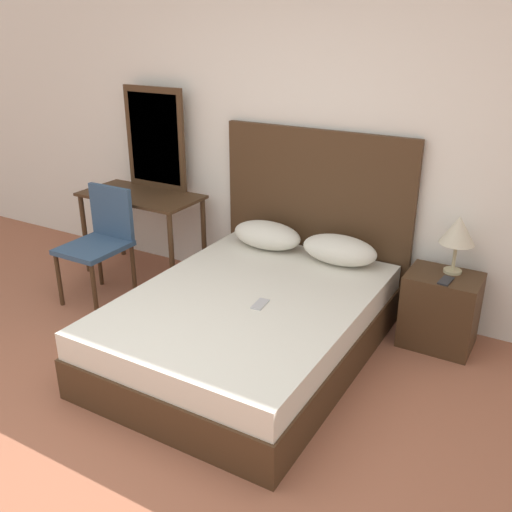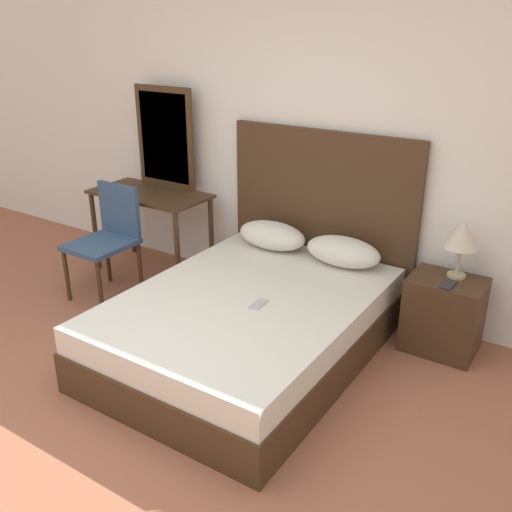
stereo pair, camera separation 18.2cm
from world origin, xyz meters
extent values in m
plane|color=#9E5B42|center=(0.00, 0.00, 0.00)|extent=(16.00, 16.00, 0.00)
cube|color=white|center=(0.00, 2.41, 1.35)|extent=(10.00, 0.06, 2.70)
cube|color=#422B19|center=(0.15, 1.30, 0.14)|extent=(1.49, 2.02, 0.27)
cube|color=silver|center=(0.15, 1.30, 0.36)|extent=(1.46, 1.98, 0.18)
cube|color=#422B19|center=(0.15, 2.34, 0.70)|extent=(1.57, 0.05, 1.39)
ellipsoid|color=silver|center=(-0.16, 2.11, 0.56)|extent=(0.58, 0.31, 0.22)
ellipsoid|color=silver|center=(0.46, 2.11, 0.56)|extent=(0.58, 0.31, 0.22)
cube|color=#B7B7BC|center=(0.28, 1.23, 0.46)|extent=(0.08, 0.16, 0.01)
cube|color=#422B19|center=(1.24, 2.10, 0.27)|extent=(0.49, 0.38, 0.54)
cylinder|color=tan|center=(1.27, 2.17, 0.55)|extent=(0.12, 0.12, 0.02)
cylinder|color=tan|center=(1.27, 2.17, 0.66)|extent=(0.02, 0.02, 0.19)
cone|color=beige|center=(1.27, 2.17, 0.85)|extent=(0.23, 0.23, 0.19)
cube|color=#232328|center=(1.27, 2.00, 0.54)|extent=(0.08, 0.16, 0.01)
cube|color=#422B19|center=(-1.36, 2.00, 0.74)|extent=(1.06, 0.54, 0.02)
cylinder|color=#422B19|center=(-1.85, 1.77, 0.36)|extent=(0.04, 0.04, 0.72)
cylinder|color=#422B19|center=(-0.87, 1.77, 0.36)|extent=(0.04, 0.04, 0.72)
cylinder|color=#422B19|center=(-1.85, 2.23, 0.36)|extent=(0.04, 0.04, 0.72)
cylinder|color=#422B19|center=(-0.87, 2.23, 0.36)|extent=(0.04, 0.04, 0.72)
cube|color=#422B19|center=(-1.36, 2.25, 1.19)|extent=(0.62, 0.03, 0.88)
cube|color=#B2BCC6|center=(-1.36, 2.24, 1.19)|extent=(0.53, 0.01, 0.77)
cube|color=#334C6B|center=(-1.35, 1.39, 0.46)|extent=(0.45, 0.51, 0.04)
cube|color=#334C6B|center=(-1.35, 1.63, 0.70)|extent=(0.42, 0.04, 0.43)
cylinder|color=#422B19|center=(-1.54, 1.17, 0.22)|extent=(0.04, 0.04, 0.44)
cylinder|color=#422B19|center=(-1.16, 1.17, 0.22)|extent=(0.04, 0.04, 0.44)
cylinder|color=#422B19|center=(-1.54, 1.62, 0.22)|extent=(0.04, 0.04, 0.44)
cylinder|color=#422B19|center=(-1.16, 1.62, 0.22)|extent=(0.04, 0.04, 0.44)
camera|label=1|loc=(1.90, -1.60, 2.17)|focal=40.00mm
camera|label=2|loc=(2.05, -1.51, 2.17)|focal=40.00mm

